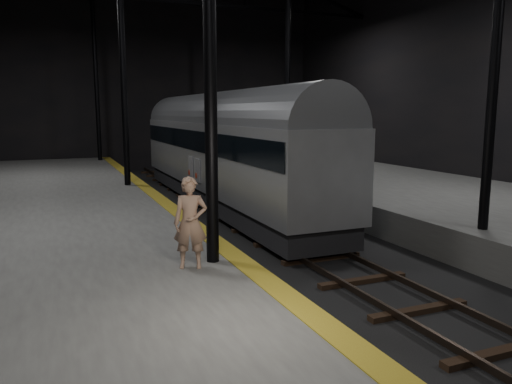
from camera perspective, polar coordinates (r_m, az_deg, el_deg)
ground at (r=15.90m, az=3.84°, el=-5.86°), size 44.00×44.00×0.00m
platform_left at (r=14.22m, az=-24.53°, el=-6.43°), size 9.00×43.80×1.00m
platform_right at (r=20.20m, az=23.28°, el=-1.90°), size 9.00×43.80×1.00m
tactile_strip at (r=14.54m, az=-7.69°, el=-3.28°), size 0.50×43.80×0.01m
track at (r=15.88m, az=3.84°, el=-5.63°), size 2.40×43.00×0.24m
train at (r=21.48m, az=-3.94°, el=5.36°), size 2.72×18.10×4.84m
woman at (r=10.06m, az=-7.50°, el=-3.51°), size 0.78×0.64×1.85m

